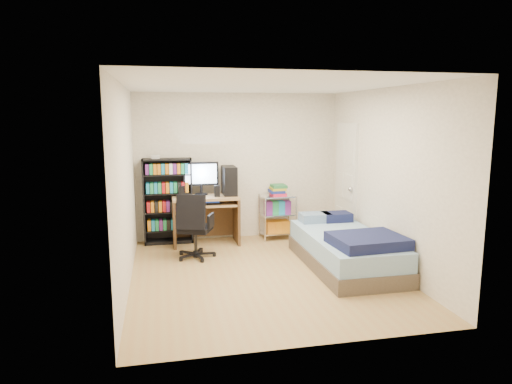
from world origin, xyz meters
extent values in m
cube|color=tan|center=(0.00, 0.00, -0.02)|extent=(3.50, 4.00, 0.04)
cube|color=white|center=(0.00, 0.00, 2.52)|extent=(3.50, 4.00, 0.04)
cube|color=white|center=(0.00, 2.02, 1.25)|extent=(3.50, 0.04, 2.50)
cube|color=white|center=(0.00, -2.02, 1.25)|extent=(3.50, 0.04, 2.50)
cube|color=white|center=(-1.77, 0.00, 1.25)|extent=(0.04, 4.00, 2.50)
cube|color=white|center=(1.77, 0.00, 1.25)|extent=(0.04, 4.00, 2.50)
cube|color=black|center=(-1.22, 1.84, 0.71)|extent=(0.80, 0.27, 1.43)
cube|color=black|center=(-1.22, 1.84, 0.22)|extent=(0.75, 0.25, 0.02)
cube|color=#A9161B|center=(-1.22, 1.83, 0.33)|extent=(0.70, 0.21, 0.17)
cube|color=black|center=(-1.22, 1.84, 0.53)|extent=(0.75, 0.25, 0.02)
cube|color=#1982B3|center=(-1.22, 1.83, 0.64)|extent=(0.70, 0.21, 0.17)
cube|color=black|center=(-1.22, 1.84, 0.85)|extent=(0.75, 0.25, 0.02)
cube|color=orange|center=(-1.22, 1.83, 0.95)|extent=(0.70, 0.21, 0.17)
cube|color=black|center=(-1.22, 1.84, 1.16)|extent=(0.75, 0.25, 0.02)
cube|color=#1E8B4F|center=(-1.22, 1.83, 1.26)|extent=(0.70, 0.21, 0.17)
cube|color=silver|center=(-1.40, 1.84, 1.46)|extent=(0.12, 0.11, 0.06)
cube|color=#A77E56|center=(-0.61, 1.67, 0.79)|extent=(1.08, 0.59, 0.04)
cube|color=#38291E|center=(-1.13, 1.67, 0.38)|extent=(0.04, 0.59, 0.77)
cube|color=#38291E|center=(-0.10, 1.67, 0.38)|extent=(0.04, 0.59, 0.77)
cube|color=#38291E|center=(-0.61, 1.94, 0.41)|extent=(1.04, 0.03, 0.70)
cube|color=#A77E56|center=(-0.61, 1.58, 0.68)|extent=(0.97, 0.49, 0.03)
cube|color=black|center=(-0.61, 1.56, 0.71)|extent=(0.48, 0.16, 0.03)
cube|color=black|center=(-0.67, 1.78, 1.17)|extent=(0.58, 0.05, 0.39)
cube|color=#CCE3FF|center=(-0.67, 1.75, 1.17)|extent=(0.52, 0.01, 0.32)
cube|color=black|center=(-0.20, 1.72, 1.05)|extent=(0.22, 0.45, 0.48)
cube|color=black|center=(-0.99, 1.61, 0.90)|extent=(0.09, 0.09, 0.18)
cube|color=black|center=(-0.43, 1.56, 0.90)|extent=(0.09, 0.09, 0.18)
cylinder|color=black|center=(-0.84, 0.94, 0.25)|extent=(0.05, 0.05, 0.35)
cube|color=black|center=(-0.84, 0.94, 0.44)|extent=(0.58, 0.58, 0.07)
cube|color=black|center=(-0.91, 0.75, 0.74)|extent=(0.45, 0.28, 0.51)
cube|color=black|center=(-1.06, 1.03, 0.57)|extent=(0.14, 0.27, 0.20)
cube|color=black|center=(-0.61, 0.86, 0.57)|extent=(0.14, 0.27, 0.20)
cylinder|color=silver|center=(0.37, 1.54, 0.38)|extent=(0.03, 0.03, 0.76)
cylinder|color=silver|center=(0.93, 1.57, 0.38)|extent=(0.03, 0.03, 0.76)
cylinder|color=silver|center=(0.35, 1.93, 0.38)|extent=(0.03, 0.03, 0.76)
cylinder|color=silver|center=(0.91, 1.96, 0.38)|extent=(0.03, 0.03, 0.76)
cube|color=silver|center=(0.64, 1.75, 0.11)|extent=(0.58, 0.42, 0.02)
cube|color=silver|center=(0.64, 1.75, 0.44)|extent=(0.58, 0.42, 0.02)
cube|color=silver|center=(0.64, 1.75, 0.75)|extent=(0.58, 0.42, 0.02)
cube|color=#C81C40|center=(0.64, 1.75, 0.85)|extent=(0.26, 0.32, 0.17)
cube|color=brown|center=(1.20, 0.08, 0.11)|extent=(1.06, 2.11, 0.21)
cube|color=#8CB5D1|center=(1.20, 0.08, 0.34)|extent=(1.01, 2.07, 0.25)
cube|color=#151A42|center=(1.26, -0.50, 0.53)|extent=(0.95, 0.80, 0.15)
cube|color=#8FAECB|center=(1.04, 0.92, 0.53)|extent=(0.47, 0.32, 0.14)
cube|color=#151A42|center=(1.39, 0.90, 0.53)|extent=(0.44, 0.32, 0.14)
cube|color=#3F2514|center=(1.20, 0.03, 0.47)|extent=(0.30, 0.23, 0.02)
cube|color=silver|center=(1.73, 1.35, 1.00)|extent=(0.05, 0.80, 2.00)
sphere|color=silver|center=(1.67, 1.03, 0.95)|extent=(0.08, 0.08, 0.08)
camera|label=1|loc=(-1.32, -5.76, 2.12)|focal=32.00mm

